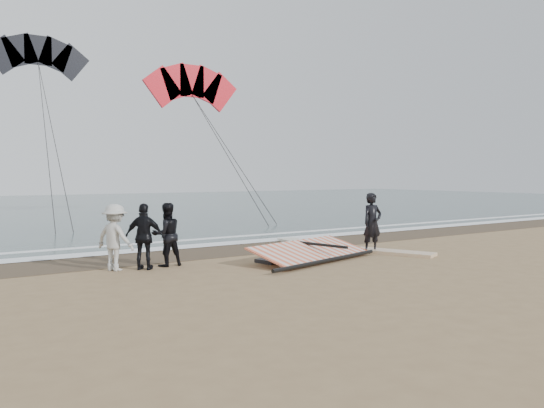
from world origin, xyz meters
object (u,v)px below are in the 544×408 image
Objects in this scene: board_white at (394,252)px; sail_rig at (306,253)px; board_cream at (303,243)px; man_main at (372,223)px.

board_white is 3.13m from sail_rig.
board_cream is 3.53m from sail_rig.
board_cream reaches higher than board_white.
man_main reaches higher than board_cream.
sail_rig reaches higher than board_white.
man_main is 3.11m from board_cream.
sail_rig is at bearing -120.72° from board_cream.
man_main is at bearing 105.51° from board_white.
sail_rig is (-2.64, 0.04, -0.78)m from man_main.
sail_rig is at bearing 145.64° from board_white.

